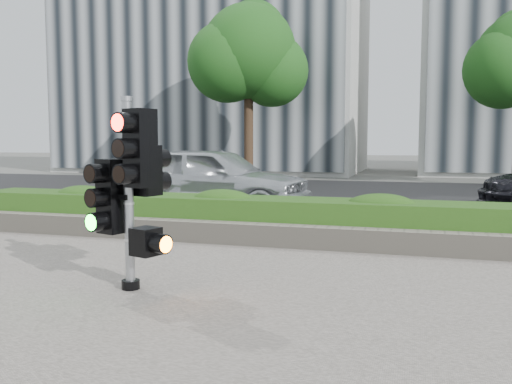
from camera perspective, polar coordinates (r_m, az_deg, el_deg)
ground at (r=6.77m, az=-1.47°, el=-8.94°), size 120.00×120.00×0.00m
sidewalk at (r=4.57m, az=-11.74°, el=-16.03°), size 16.00×11.00×0.03m
road at (r=16.44m, az=9.51°, el=-0.50°), size 60.00×13.00×0.02m
curb at (r=9.73m, az=4.36°, el=-4.18°), size 60.00×0.25×0.12m
stone_wall at (r=8.51m, az=2.55°, el=-4.60°), size 12.00×0.32×0.34m
hedge at (r=9.11m, az=3.56°, el=-2.86°), size 12.00×1.00×0.68m
building_left at (r=31.79m, az=-4.02°, el=15.93°), size 16.00×9.00×15.00m
tree_left at (r=22.06m, az=-0.78°, el=14.17°), size 4.61×4.03×7.34m
traffic_signal at (r=6.09m, az=-12.88°, el=0.82°), size 0.78×0.65×2.12m
car_silver at (r=12.73m, az=-4.41°, el=1.40°), size 4.68×2.19×1.55m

